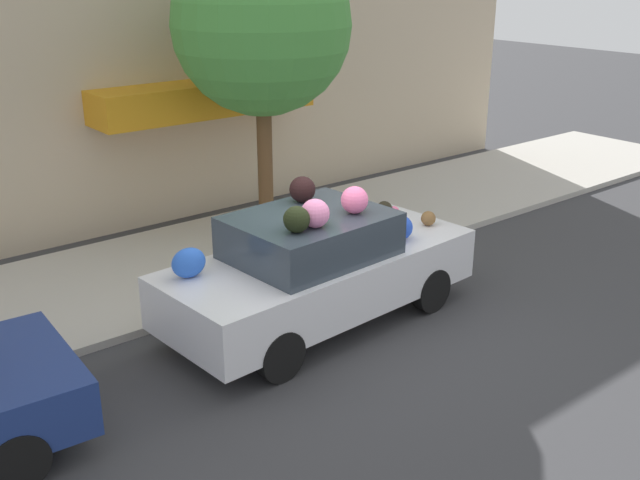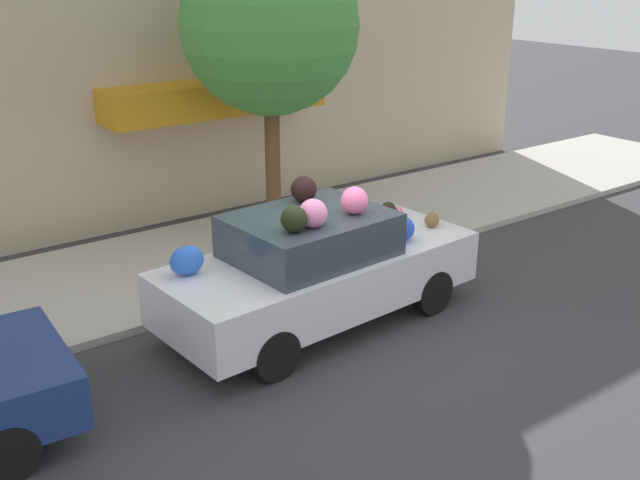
% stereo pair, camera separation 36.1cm
% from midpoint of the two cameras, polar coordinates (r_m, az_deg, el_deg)
% --- Properties ---
extents(ground_plane, '(60.00, 60.00, 0.00)m').
position_cam_midpoint_polar(ground_plane, '(9.68, 1.26, -6.31)').
color(ground_plane, '#38383A').
extents(sidewalk_curb, '(24.00, 3.20, 0.11)m').
position_cam_midpoint_polar(sidewalk_curb, '(11.72, -6.80, -1.19)').
color(sidewalk_curb, '#B2ADA3').
rests_on(sidewalk_curb, ground).
extents(building_facade, '(18.00, 1.20, 6.01)m').
position_cam_midpoint_polar(building_facade, '(12.97, -12.18, 13.91)').
color(building_facade, '#C6B293').
rests_on(building_facade, ground).
extents(street_tree, '(2.71, 2.71, 4.71)m').
position_cam_midpoint_polar(street_tree, '(11.63, -2.93, 16.01)').
color(street_tree, brown).
rests_on(street_tree, sidewalk_curb).
extents(fire_hydrant, '(0.20, 0.20, 0.70)m').
position_cam_midpoint_polar(fire_hydrant, '(10.38, -5.83, -1.73)').
color(fire_hydrant, red).
rests_on(fire_hydrant, sidewalk_curb).
extents(art_car, '(4.26, 1.93, 1.82)m').
position_cam_midpoint_polar(art_car, '(9.37, 0.96, -1.98)').
color(art_car, silver).
rests_on(art_car, ground).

